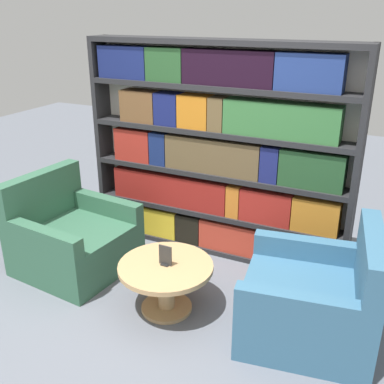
{
  "coord_description": "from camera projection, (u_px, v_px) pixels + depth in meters",
  "views": [
    {
      "loc": [
        1.6,
        -2.46,
        2.34
      ],
      "look_at": [
        0.05,
        0.76,
        0.88
      ],
      "focal_mm": 42.0,
      "sensor_mm": 36.0,
      "label": 1
    }
  ],
  "objects": [
    {
      "name": "bookshelf",
      "position": [
        217.0,
        153.0,
        4.36
      ],
      "size": [
        2.66,
        0.3,
        2.1
      ],
      "color": "silver",
      "rests_on": "ground_plane"
    },
    {
      "name": "ground_plane",
      "position": [
        145.0,
        326.0,
        3.57
      ],
      "size": [
        14.0,
        14.0,
        0.0
      ],
      "primitive_type": "plane",
      "color": "slate"
    },
    {
      "name": "coffee_table",
      "position": [
        166.0,
        278.0,
        3.67
      ],
      "size": [
        0.78,
        0.78,
        0.43
      ],
      "color": "tan",
      "rests_on": "ground_plane"
    },
    {
      "name": "armchair_right",
      "position": [
        313.0,
        301.0,
        3.39
      ],
      "size": [
        1.08,
        1.07,
        0.9
      ],
      "rotation": [
        0.0,
        0.0,
        -1.42
      ],
      "color": "#386684",
      "rests_on": "ground_plane"
    },
    {
      "name": "table_sign",
      "position": [
        165.0,
        257.0,
        3.59
      ],
      "size": [
        0.11,
        0.06,
        0.17
      ],
      "color": "black",
      "rests_on": "coffee_table"
    },
    {
      "name": "armchair_left",
      "position": [
        72.0,
        239.0,
        4.31
      ],
      "size": [
        1.03,
        1.02,
        0.9
      ],
      "rotation": [
        0.0,
        0.0,
        1.48
      ],
      "color": "#336047",
      "rests_on": "ground_plane"
    }
  ]
}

